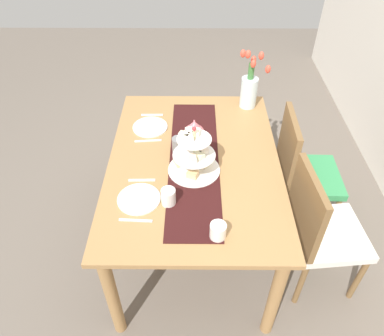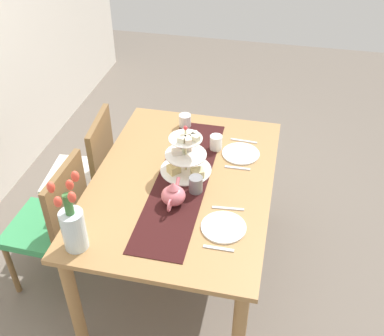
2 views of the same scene
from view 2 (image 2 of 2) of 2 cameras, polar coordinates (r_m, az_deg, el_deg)
The scene contains 17 objects.
ground_plane at distance 3.17m, azimuth -1.02°, elevation -12.40°, with size 8.00×8.00×0.00m, color #6B6056.
dining_table at distance 2.70m, azimuth -1.17°, elevation -3.32°, with size 1.45×1.02×0.77m.
chair_left at distance 2.88m, azimuth -16.68°, elevation -6.35°, with size 0.43×0.43×0.91m.
chair_right at distance 3.22m, azimuth -12.78°, elevation -0.25°, with size 0.46×0.46×0.91m.
table_runner at distance 2.62m, azimuth -1.28°, elevation -1.45°, with size 1.21×0.29×0.00m, color black.
tiered_cake_stand at distance 2.63m, azimuth -0.73°, elevation 1.32°, with size 0.30×0.30×0.30m.
teapot at distance 2.44m, azimuth -2.33°, elevation -3.36°, with size 0.24×0.13×0.14m.
tulip_vase at distance 2.22m, azimuth -14.59°, elevation -6.71°, with size 0.14×0.19×0.43m.
cream_jug at distance 3.07m, azimuth -0.88°, elevation 5.88°, with size 0.08×0.08×0.09m, color white.
dinner_plate_left at distance 2.34m, azimuth 3.93°, elevation -7.31°, with size 0.23×0.23×0.01m, color white.
fork_left at distance 2.24m, azimuth 3.31°, elevation -9.90°, with size 0.02×0.15×0.01m, color silver.
knife_left at distance 2.45m, azimuth 4.48°, elevation -5.00°, with size 0.01×0.17×0.01m, color silver.
dinner_plate_right at distance 2.84m, azimuth 6.06°, elevation 1.79°, with size 0.23×0.23×0.01m, color white.
fork_right at distance 2.72m, azimuth 5.65°, elevation 0.01°, with size 0.02×0.15×0.01m, color silver.
knife_right at distance 2.96m, azimuth 6.43°, elevation 3.36°, with size 0.01×0.17×0.01m, color silver.
mug_grey at distance 2.51m, azimuth 0.47°, elevation -2.03°, with size 0.08×0.08×0.10m, color slate.
mug_white_text at distance 2.85m, azimuth 2.98°, elevation 3.17°, with size 0.08×0.08×0.10m, color white.
Camera 2 is at (-1.98, -0.49, 2.43)m, focal length 43.10 mm.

